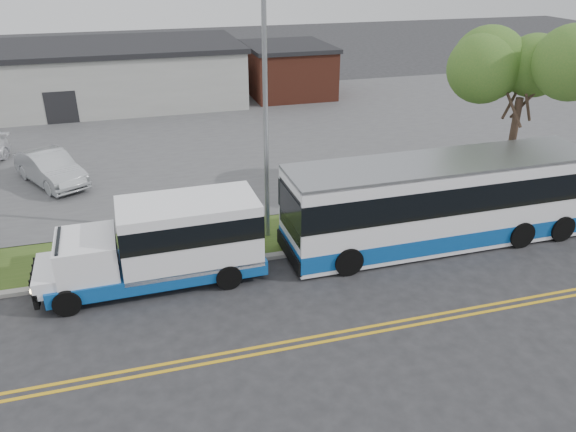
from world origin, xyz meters
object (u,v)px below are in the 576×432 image
object	(u,v)px
tree_east	(526,65)
shuttle_bus	(168,240)
streetlight_near	(266,110)
transit_bus	(441,202)
parked_car_a	(50,168)

from	to	relation	value
tree_east	shuttle_bus	xyz separation A→B (m)	(-15.02, -2.38, -4.65)
streetlight_near	transit_bus	size ratio (longest dim) A/B	0.77
streetlight_near	transit_bus	xyz separation A→B (m)	(6.32, -2.13, -3.51)
shuttle_bus	parked_car_a	bearing A→B (deg)	113.24
transit_bus	parked_car_a	bearing A→B (deg)	144.84
tree_east	parked_car_a	world-z (taller)	tree_east
tree_east	transit_bus	size ratio (longest dim) A/B	0.68
tree_east	streetlight_near	xyz separation A→B (m)	(-11.00, -0.27, -0.97)
tree_east	transit_bus	bearing A→B (deg)	-152.86
streetlight_near	parked_car_a	world-z (taller)	streetlight_near
tree_east	streetlight_near	bearing A→B (deg)	-178.58
parked_car_a	streetlight_near	bearing A→B (deg)	-72.13
shuttle_bus	parked_car_a	distance (m)	11.42
shuttle_bus	transit_bus	size ratio (longest dim) A/B	0.62
streetlight_near	parked_car_a	size ratio (longest dim) A/B	1.95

